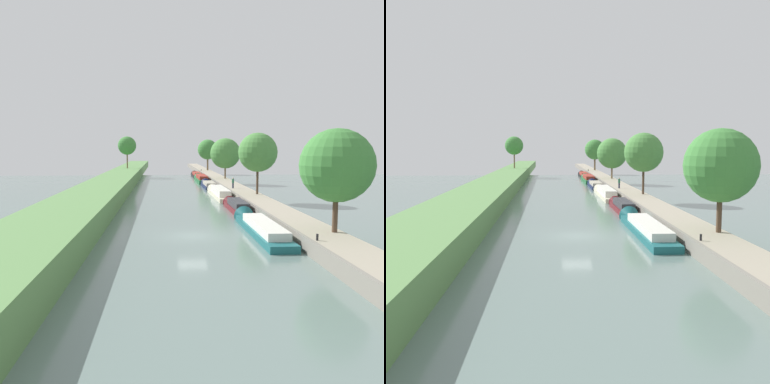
{
  "view_description": "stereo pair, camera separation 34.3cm",
  "coord_description": "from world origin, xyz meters",
  "views": [
    {
      "loc": [
        -2.58,
        -35.47,
        7.49
      ],
      "look_at": [
        1.81,
        26.12,
        1.0
      ],
      "focal_mm": 39.97,
      "sensor_mm": 36.0,
      "label": 1
    },
    {
      "loc": [
        -2.24,
        -35.49,
        7.49
      ],
      "look_at": [
        1.81,
        26.12,
        1.0
      ],
      "focal_mm": 39.97,
      "sensor_mm": 36.0,
      "label": 2
    }
  ],
  "objects": [
    {
      "name": "tree_leftbank_downstream",
      "position": [
        -11.13,
        72.29,
        7.87
      ],
      "size": [
        4.57,
        4.57,
        7.93
      ],
      "color": "brown",
      "rests_on": "left_grassy_bank"
    },
    {
      "name": "left_grassy_bank",
      "position": [
        -11.07,
        0.0,
        1.12
      ],
      "size": [
        6.69,
        260.0,
        2.25
      ],
      "color": "#5B894C",
      "rests_on": "ground_plane"
    },
    {
      "name": "narrowboat_green",
      "position": [
        6.03,
        57.17,
        0.63
      ],
      "size": [
        2.18,
        15.06,
        2.18
      ],
      "color": "#1E6033",
      "rests_on": "ground_plane"
    },
    {
      "name": "tree_rightbank_near",
      "position": [
        10.35,
        -4.73,
        6.14
      ],
      "size": [
        5.49,
        5.49,
        7.76
      ],
      "color": "#4C3828",
      "rests_on": "right_towpath"
    },
    {
      "name": "ground_plane",
      "position": [
        0.0,
        0.0,
        0.0
      ],
      "size": [
        160.0,
        160.0,
        0.0
      ],
      "primitive_type": "plane",
      "color": "slate"
    },
    {
      "name": "narrowboat_teal",
      "position": [
        6.03,
        1.24,
        0.49
      ],
      "size": [
        2.2,
        15.29,
        2.09
      ],
      "color": "#195B60",
      "rests_on": "ground_plane"
    },
    {
      "name": "mooring_bollard_far",
      "position": [
        8.02,
        78.67,
        1.36
      ],
      "size": [
        0.16,
        0.16,
        0.45
      ],
      "color": "black",
      "rests_on": "right_towpath"
    },
    {
      "name": "narrowboat_navy",
      "position": [
        6.18,
        44.15,
        0.44
      ],
      "size": [
        2.13,
        11.1,
        2.03
      ],
      "color": "#141E42",
      "rests_on": "ground_plane"
    },
    {
      "name": "narrowboat_black",
      "position": [
        6.19,
        72.24,
        0.49
      ],
      "size": [
        1.96,
        14.1,
        1.87
      ],
      "color": "black",
      "rests_on": "ground_plane"
    },
    {
      "name": "stone_quay",
      "position": [
        7.6,
        0.0,
        0.59
      ],
      "size": [
        0.25,
        260.0,
        1.18
      ],
      "color": "gray",
      "rests_on": "ground_plane"
    },
    {
      "name": "narrowboat_maroon",
      "position": [
        6.25,
        14.34,
        0.53
      ],
      "size": [
        1.83,
        10.58,
        1.91
      ],
      "color": "maroon",
      "rests_on": "ground_plane"
    },
    {
      "name": "person_walking",
      "position": [
        8.47,
        30.01,
        2.01
      ],
      "size": [
        0.34,
        0.34,
        1.66
      ],
      "color": "#282D42",
      "rests_on": "right_towpath"
    },
    {
      "name": "narrowboat_cream",
      "position": [
        6.15,
        28.87,
        0.59
      ],
      "size": [
        1.99,
        16.41,
        2.12
      ],
      "color": "beige",
      "rests_on": "ground_plane"
    },
    {
      "name": "tree_rightbank_midnear",
      "position": [
        10.38,
        21.53,
        6.79
      ],
      "size": [
        5.29,
        5.29,
        8.31
      ],
      "color": "#4C3828",
      "rests_on": "right_towpath"
    },
    {
      "name": "right_towpath",
      "position": [
        9.42,
        0.0,
        0.57
      ],
      "size": [
        3.39,
        260.0,
        1.13
      ],
      "color": "#9E937F",
      "rests_on": "ground_plane"
    },
    {
      "name": "tree_rightbank_far",
      "position": [
        10.19,
        82.62,
        6.83
      ],
      "size": [
        5.54,
        5.54,
        8.48
      ],
      "color": "brown",
      "rests_on": "right_towpath"
    },
    {
      "name": "mooring_bollard_near",
      "position": [
        8.02,
        -7.43,
        1.36
      ],
      "size": [
        0.16,
        0.16,
        0.45
      ],
      "color": "black",
      "rests_on": "right_towpath"
    },
    {
      "name": "tree_rightbank_midfar",
      "position": [
        10.34,
        50.76,
        6.24
      ],
      "size": [
        6.14,
        6.14,
        8.18
      ],
      "color": "brown",
      "rests_on": "right_towpath"
    }
  ]
}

